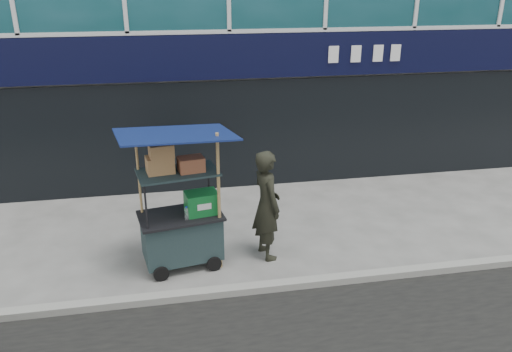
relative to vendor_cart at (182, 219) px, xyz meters
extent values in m
plane|color=#5E5D5A|center=(1.23, -0.79, -0.82)|extent=(80.00, 80.00, 0.00)
cube|color=gray|center=(1.23, -0.99, -0.76)|extent=(80.00, 0.18, 0.12)
cube|color=black|center=(1.23, 3.07, 2.08)|extent=(15.68, 0.06, 0.90)
cube|color=black|center=(1.23, 3.11, 0.38)|extent=(15.68, 0.04, 2.40)
cube|color=black|center=(-0.02, 0.00, -0.31)|extent=(1.32, 0.90, 0.71)
cylinder|color=black|center=(-0.38, -0.44, -0.70)|extent=(0.25, 0.09, 0.24)
cylinder|color=black|center=(0.46, -0.30, -0.70)|extent=(0.25, 0.09, 0.24)
cube|color=black|center=(-0.02, 0.00, 0.06)|extent=(1.41, 1.00, 0.04)
cylinder|color=black|center=(-0.52, -0.39, 0.42)|extent=(0.04, 0.04, 0.76)
cylinder|color=black|center=(0.58, -0.20, 0.42)|extent=(0.04, 0.04, 0.76)
cylinder|color=black|center=(-0.62, 0.21, 0.42)|extent=(0.04, 0.04, 0.76)
cylinder|color=black|center=(0.48, 0.40, 0.42)|extent=(0.04, 0.04, 0.76)
cube|color=black|center=(-0.02, 0.00, 0.81)|extent=(1.32, 0.90, 0.03)
cylinder|color=olive|center=(0.58, -0.20, 0.32)|extent=(0.06, 0.06, 2.28)
cylinder|color=olive|center=(-0.62, 0.21, 0.27)|extent=(0.05, 0.05, 2.18)
cube|color=#0D184D|center=(-0.02, 0.00, 1.41)|extent=(1.91, 1.49, 0.20)
cube|color=#0E5925|center=(0.33, 0.01, 0.26)|extent=(0.56, 0.44, 0.36)
cylinder|color=silver|center=(0.08, -0.19, 0.19)|extent=(0.08, 0.08, 0.20)
cylinder|color=#1733B0|center=(0.08, -0.19, 0.30)|extent=(0.04, 0.04, 0.02)
cube|color=olive|center=(-0.28, 0.01, 0.95)|extent=(0.45, 0.37, 0.25)
cube|color=olive|center=(0.19, -0.01, 0.93)|extent=(0.43, 0.34, 0.22)
cube|color=olive|center=(-0.24, 0.00, 1.18)|extent=(0.39, 0.32, 0.20)
imported|color=black|center=(1.39, 0.04, 0.12)|extent=(0.59, 0.77, 1.87)
camera|label=1|loc=(-0.13, -7.23, 3.57)|focal=35.00mm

